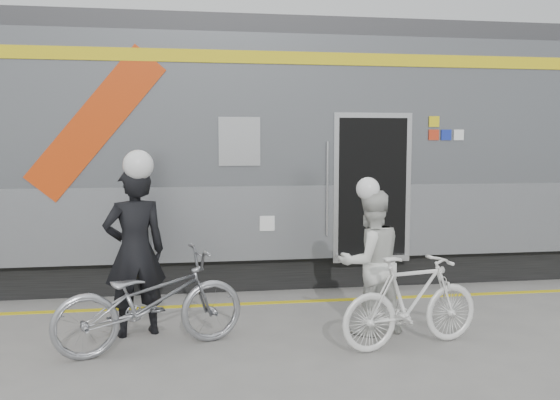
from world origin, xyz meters
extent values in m
plane|color=slate|center=(0.00, 0.00, 0.00)|extent=(90.00, 90.00, 0.00)
cube|color=black|center=(0.07, 4.20, 0.25)|extent=(24.00, 2.70, 0.50)
cube|color=#9EA0A5|center=(0.07, 4.20, 1.05)|extent=(24.00, 3.00, 1.10)
cube|color=slate|center=(0.07, 4.20, 2.70)|extent=(24.00, 3.00, 2.20)
cube|color=#38383A|center=(0.07, 4.20, 3.95)|extent=(24.00, 2.64, 0.30)
cube|color=gold|center=(0.07, 2.69, 3.45)|extent=(24.00, 0.02, 0.18)
cube|color=#C7390B|center=(-1.73, 2.69, 2.50)|extent=(1.96, 0.01, 2.19)
cube|color=black|center=(0.27, 2.69, 2.25)|extent=(0.55, 0.02, 0.65)
cube|color=black|center=(2.27, 2.90, 1.55)|extent=(1.05, 0.45, 2.10)
cube|color=silver|center=(2.27, 2.69, 1.55)|extent=(1.20, 0.02, 2.25)
cylinder|color=silver|center=(1.57, 2.67, 1.55)|extent=(0.04, 0.04, 1.40)
cube|color=silver|center=(2.27, 2.65, 0.52)|extent=(1.05, 0.25, 0.06)
cube|color=gold|center=(3.22, 2.69, 2.55)|extent=(0.16, 0.01, 0.16)
cube|color=red|center=(3.22, 2.69, 2.35)|extent=(0.16, 0.01, 0.16)
cube|color=#172996|center=(3.42, 2.69, 2.35)|extent=(0.16, 0.01, 0.16)
cube|color=silver|center=(3.62, 2.69, 2.35)|extent=(0.16, 0.01, 0.16)
cube|color=silver|center=(0.67, 2.69, 1.05)|extent=(0.22, 0.01, 0.22)
cube|color=gold|center=(0.00, 2.15, 0.00)|extent=(24.00, 0.12, 0.01)
imported|color=black|center=(-1.09, 1.05, 0.98)|extent=(0.82, 0.66, 1.96)
imported|color=#929399|center=(-0.89, 0.50, 0.54)|extent=(2.18, 1.28, 1.08)
imported|color=silver|center=(1.62, 0.70, 0.84)|extent=(0.94, 0.80, 1.68)
imported|color=silver|center=(1.92, 0.15, 0.51)|extent=(1.76, 0.84, 1.02)
sphere|color=white|center=(-1.09, 1.05, 2.13)|extent=(0.34, 0.34, 0.34)
sphere|color=white|center=(1.62, 0.70, 1.82)|extent=(0.27, 0.27, 0.27)
camera|label=1|loc=(-0.46, -5.87, 2.24)|focal=38.00mm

